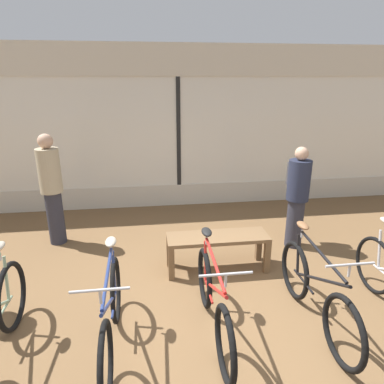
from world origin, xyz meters
The scene contains 8 objects.
ground_plane centered at (0.00, 0.00, 0.00)m, with size 24.00×24.00×0.00m, color brown.
shop_back_wall centered at (0.00, 3.83, 1.64)m, with size 12.00×0.08×3.20m.
bicycle_left centered at (-1.06, -0.21, 0.40)m, with size 0.46×1.76×1.04m.
bicycle_center centered at (-0.04, -0.09, 0.38)m, with size 0.46×1.76×1.03m.
bicycle_right centered at (1.08, -0.09, 0.39)m, with size 0.46×1.78×1.03m.
display_bench centered at (0.27, 1.17, 0.42)m, with size 1.40×0.44×0.52m.
customer_near_rack centered at (-2.15, 2.34, 0.95)m, with size 0.42×0.42×1.79m.
customer_by_window centered at (1.63, 1.73, 0.87)m, with size 0.39×0.52×1.61m.
Camera 1 is at (-0.65, -3.01, 2.58)m, focal length 32.00 mm.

